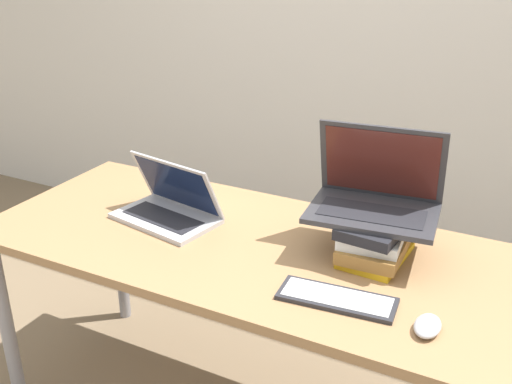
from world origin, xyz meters
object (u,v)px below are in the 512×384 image
Objects in this scene: laptop_left at (169,207)px; book_stack at (375,238)px; laptop_on_books at (375,196)px; mouse at (428,326)px; wireless_keyboard at (337,298)px.

book_stack is at bearing 5.34° from laptop_left.
book_stack is (0.70, 0.07, 0.02)m from laptop_left.
laptop_on_books reaches higher than mouse.
laptop_on_books is at bearing 117.61° from book_stack.
wireless_keyboard is at bearing 174.49° from mouse.
laptop_on_books reaches higher than wireless_keyboard.
book_stack is 0.28m from wireless_keyboard.
laptop_left is 1.18× the size of wireless_keyboard.
wireless_keyboard is (-0.02, -0.28, -0.06)m from book_stack.
mouse is at bearing -54.12° from laptop_on_books.
mouse reaches higher than wireless_keyboard.
laptop_left reaches higher than book_stack.
book_stack reaches higher than mouse.
mouse is (0.24, -0.02, 0.01)m from wireless_keyboard.
wireless_keyboard is 0.25m from mouse.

